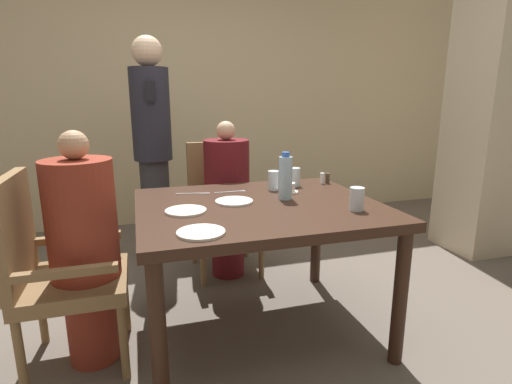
{
  "coord_description": "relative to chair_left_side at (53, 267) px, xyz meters",
  "views": [
    {
      "loc": [
        -0.61,
        -1.96,
        1.31
      ],
      "look_at": [
        0.0,
        0.05,
        0.8
      ],
      "focal_mm": 28.0,
      "sensor_mm": 36.0,
      "label": 1
    }
  ],
  "objects": [
    {
      "name": "glass_tall_near",
      "position": [
        1.2,
        0.28,
        0.29
      ],
      "size": [
        0.07,
        0.07,
        0.12
      ],
      "color": "silver",
      "rests_on": "dining_table"
    },
    {
      "name": "water_bottle",
      "position": [
        1.19,
        0.05,
        0.35
      ],
      "size": [
        0.08,
        0.08,
        0.26
      ],
      "color": "#A3C6DB",
      "rests_on": "dining_table"
    },
    {
      "name": "pepper_shaker",
      "position": [
        1.6,
        0.35,
        0.26
      ],
      "size": [
        0.03,
        0.03,
        0.07
      ],
      "color": "#4C3D2D",
      "rests_on": "dining_table"
    },
    {
      "name": "plate_main_left",
      "position": [
        0.9,
        0.06,
        0.24
      ],
      "size": [
        0.2,
        0.2,
        0.01
      ],
      "color": "white",
      "rests_on": "dining_table"
    },
    {
      "name": "diner_in_left_chair",
      "position": [
        0.14,
        0.0,
        0.08
      ],
      "size": [
        0.32,
        0.32,
        1.16
      ],
      "color": "maroon",
      "rests_on": "ground_plane"
    },
    {
      "name": "dining_table",
      "position": [
        1.02,
        0.0,
        0.14
      ],
      "size": [
        1.26,
        1.07,
        0.75
      ],
      "color": "#331E14",
      "rests_on": "ground_plane"
    },
    {
      "name": "ground_plane",
      "position": [
        1.02,
        0.0,
        -0.52
      ],
      "size": [
        16.0,
        16.0,
        0.0
      ],
      "primitive_type": "plane",
      "color": "#60564C"
    },
    {
      "name": "chair_left_side",
      "position": [
        0.0,
        0.0,
        0.0
      ],
      "size": [
        0.49,
        0.49,
        0.96
      ],
      "color": "brown",
      "rests_on": "ground_plane"
    },
    {
      "name": "plate_main_right",
      "position": [
        0.65,
        -0.39,
        0.24
      ],
      "size": [
        0.2,
        0.2,
        0.01
      ],
      "color": "white",
      "rests_on": "dining_table"
    },
    {
      "name": "glass_tall_far",
      "position": [
        1.36,
        0.34,
        0.29
      ],
      "size": [
        0.07,
        0.07,
        0.12
      ],
      "color": "silver",
      "rests_on": "dining_table"
    },
    {
      "name": "diner_in_far_chair",
      "position": [
        1.02,
        0.78,
        0.07
      ],
      "size": [
        0.32,
        0.32,
        1.14
      ],
      "color": "#5B1419",
      "rests_on": "ground_plane"
    },
    {
      "name": "teacup_with_saucer",
      "position": [
        1.26,
        0.18,
        0.26
      ],
      "size": [
        0.12,
        0.12,
        0.06
      ],
      "color": "white",
      "rests_on": "dining_table"
    },
    {
      "name": "pillar_stone",
      "position": [
        3.22,
        0.68,
        0.83
      ],
      "size": [
        0.52,
        0.52,
        2.7
      ],
      "color": "beige",
      "rests_on": "ground_plane"
    },
    {
      "name": "glass_tall_mid",
      "position": [
        1.45,
        -0.26,
        0.29
      ],
      "size": [
        0.07,
        0.07,
        0.12
      ],
      "color": "silver",
      "rests_on": "dining_table"
    },
    {
      "name": "knife_beside_plate",
      "position": [
        0.72,
        0.31,
        0.23
      ],
      "size": [
        0.2,
        0.05,
        0.0
      ],
      "color": "silver",
      "rests_on": "dining_table"
    },
    {
      "name": "chair_far_side",
      "position": [
        1.02,
        0.92,
        0.0
      ],
      "size": [
        0.49,
        0.49,
        0.96
      ],
      "color": "brown",
      "rests_on": "ground_plane"
    },
    {
      "name": "plate_dessert_center",
      "position": [
        0.63,
        -0.05,
        0.24
      ],
      "size": [
        0.2,
        0.2,
        0.01
      ],
      "color": "white",
      "rests_on": "dining_table"
    },
    {
      "name": "wall_back",
      "position": [
        1.02,
        2.26,
        0.88
      ],
      "size": [
        8.0,
        0.06,
        2.8
      ],
      "color": "#C6B289",
      "rests_on": "ground_plane"
    },
    {
      "name": "fork_beside_plate",
      "position": [
        0.95,
        0.29,
        0.23
      ],
      "size": [
        0.19,
        0.02,
        0.0
      ],
      "color": "silver",
      "rests_on": "dining_table"
    },
    {
      "name": "standing_host",
      "position": [
        0.54,
        1.25,
        0.42
      ],
      "size": [
        0.3,
        0.33,
        1.74
      ],
      "color": "#2D2D33",
      "rests_on": "ground_plane"
    },
    {
      "name": "salt_shaker",
      "position": [
        1.56,
        0.35,
        0.27
      ],
      "size": [
        0.03,
        0.03,
        0.07
      ],
      "color": "white",
      "rests_on": "dining_table"
    }
  ]
}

